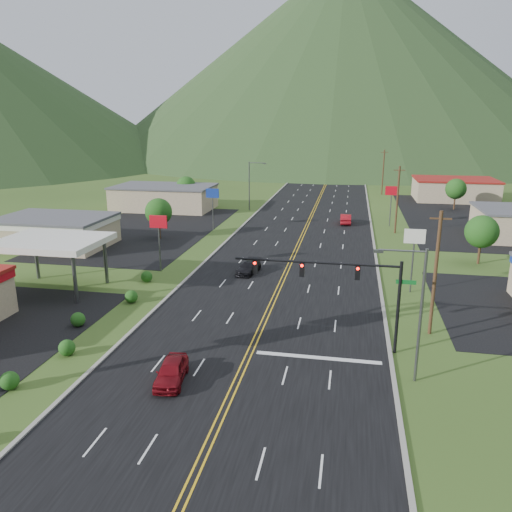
% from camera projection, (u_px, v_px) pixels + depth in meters
% --- Properties ---
extents(ground, '(500.00, 500.00, 0.00)m').
position_uv_depth(ground, '(203.00, 456.00, 25.52)').
color(ground, '#2F4719').
rests_on(ground, ground).
extents(road, '(20.00, 460.00, 0.04)m').
position_uv_depth(road, '(203.00, 456.00, 25.52)').
color(road, black).
rests_on(road, ground).
extents(curb_west, '(0.30, 460.00, 0.14)m').
position_uv_depth(curb_west, '(26.00, 434.00, 27.37)').
color(curb_west, gray).
rests_on(curb_west, ground).
extents(curb_east, '(0.30, 460.00, 0.14)m').
position_uv_depth(curb_east, '(409.00, 483.00, 23.67)').
color(curb_east, gray).
rests_on(curb_east, ground).
extents(traffic_signal, '(13.10, 0.43, 7.00)m').
position_uv_depth(traffic_signal, '(343.00, 281.00, 36.16)').
color(traffic_signal, black).
rests_on(traffic_signal, ground).
extents(streetlight_east, '(3.28, 0.25, 9.00)m').
position_uv_depth(streetlight_east, '(416.00, 307.00, 31.56)').
color(streetlight_east, '#59595E').
rests_on(streetlight_east, ground).
extents(streetlight_west, '(3.28, 0.25, 9.00)m').
position_uv_depth(streetlight_west, '(251.00, 183.00, 92.51)').
color(streetlight_west, '#59595E').
rests_on(streetlight_west, ground).
extents(gas_canopy, '(10.00, 8.00, 5.30)m').
position_uv_depth(gas_canopy, '(51.00, 243.00, 49.04)').
color(gas_canopy, white).
rests_on(gas_canopy, ground).
extents(building_west_mid, '(14.40, 10.40, 4.10)m').
position_uv_depth(building_west_mid, '(55.00, 230.00, 66.70)').
color(building_west_mid, tan).
rests_on(building_west_mid, ground).
extents(building_west_far, '(18.40, 11.40, 4.50)m').
position_uv_depth(building_west_far, '(164.00, 197.00, 94.37)').
color(building_west_far, tan).
rests_on(building_west_far, ground).
extents(building_east_far, '(16.40, 12.40, 4.50)m').
position_uv_depth(building_east_far, '(454.00, 189.00, 104.99)').
color(building_east_far, tan).
rests_on(building_east_far, ground).
extents(pole_sign_west_a, '(2.00, 0.18, 6.40)m').
position_uv_depth(pole_sign_west_a, '(159.00, 227.00, 55.11)').
color(pole_sign_west_a, '#59595E').
rests_on(pole_sign_west_a, ground).
extents(pole_sign_west_b, '(2.00, 0.18, 6.40)m').
position_uv_depth(pole_sign_west_b, '(213.00, 197.00, 75.93)').
color(pole_sign_west_b, '#59595E').
rests_on(pole_sign_west_b, ground).
extents(pole_sign_east_a, '(2.00, 0.18, 6.40)m').
position_uv_depth(pole_sign_east_a, '(414.00, 243.00, 48.30)').
color(pole_sign_east_a, '#59595E').
rests_on(pole_sign_east_a, ground).
extents(pole_sign_east_b, '(2.00, 0.18, 6.40)m').
position_uv_depth(pole_sign_east_b, '(392.00, 195.00, 78.59)').
color(pole_sign_east_b, '#59595E').
rests_on(pole_sign_east_b, ground).
extents(tree_west_a, '(3.84, 3.84, 5.82)m').
position_uv_depth(tree_west_a, '(159.00, 212.00, 70.71)').
color(tree_west_a, '#382314').
rests_on(tree_west_a, ground).
extents(tree_west_b, '(3.84, 3.84, 5.82)m').
position_uv_depth(tree_west_b, '(186.00, 186.00, 97.17)').
color(tree_west_b, '#382314').
rests_on(tree_west_b, ground).
extents(tree_east_a, '(3.84, 3.84, 5.82)m').
position_uv_depth(tree_east_a, '(482.00, 232.00, 58.33)').
color(tree_east_a, '#382314').
rests_on(tree_east_a, ground).
extents(tree_east_b, '(3.84, 3.84, 5.82)m').
position_uv_depth(tree_east_b, '(456.00, 189.00, 93.56)').
color(tree_east_b, '#382314').
rests_on(tree_east_b, ground).
extents(utility_pole_a, '(1.60, 0.28, 10.00)m').
position_uv_depth(utility_pole_a, '(435.00, 273.00, 38.73)').
color(utility_pole_a, '#382314').
rests_on(utility_pole_a, ground).
extents(utility_pole_b, '(1.60, 0.28, 10.00)m').
position_uv_depth(utility_pole_b, '(397.00, 199.00, 73.74)').
color(utility_pole_b, '#382314').
rests_on(utility_pole_b, ground).
extents(utility_pole_c, '(1.60, 0.28, 10.00)m').
position_uv_depth(utility_pole_c, '(383.00, 172.00, 111.60)').
color(utility_pole_c, '#382314').
rests_on(utility_pole_c, ground).
extents(utility_pole_d, '(1.60, 0.28, 10.00)m').
position_uv_depth(utility_pole_d, '(376.00, 158.00, 149.45)').
color(utility_pole_d, '#382314').
rests_on(utility_pole_d, ground).
extents(mountain_n, '(220.00, 220.00, 85.00)m').
position_uv_depth(mountain_n, '(343.00, 58.00, 222.38)').
color(mountain_n, '#1B3719').
rests_on(mountain_n, ground).
extents(car_red_near, '(2.32, 4.55, 1.48)m').
position_uv_depth(car_red_near, '(171.00, 372.00, 32.51)').
color(car_red_near, maroon).
rests_on(car_red_near, ground).
extents(car_dark_mid, '(2.55, 4.69, 1.29)m').
position_uv_depth(car_dark_mid, '(249.00, 268.00, 55.50)').
color(car_dark_mid, black).
rests_on(car_dark_mid, ground).
extents(car_red_far, '(1.80, 4.86, 1.59)m').
position_uv_depth(car_red_far, '(346.00, 219.00, 81.49)').
color(car_red_far, maroon).
rests_on(car_red_far, ground).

